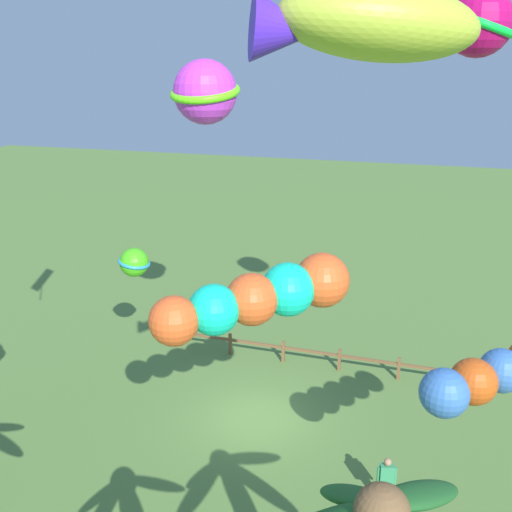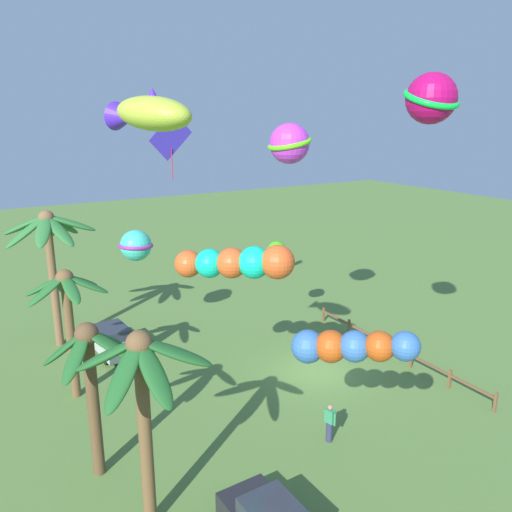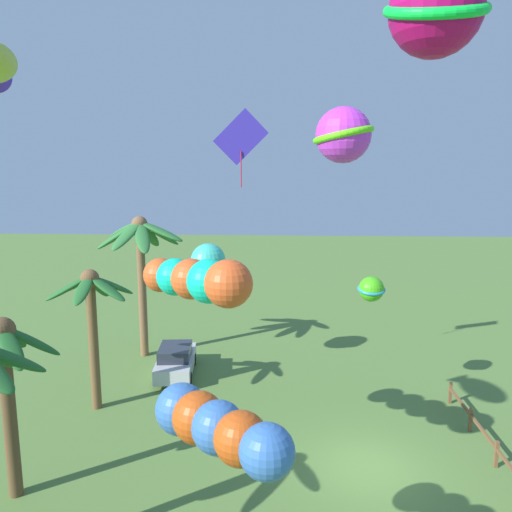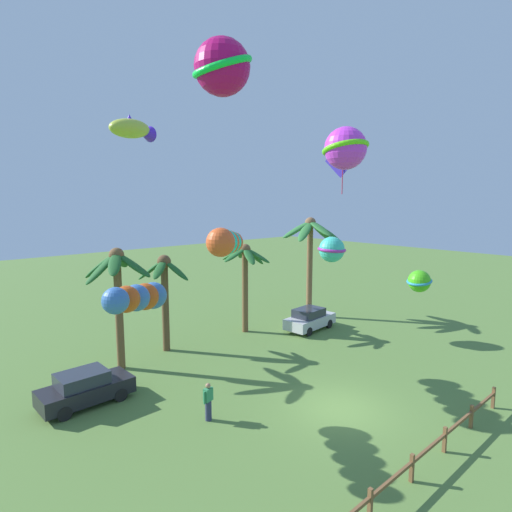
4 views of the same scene
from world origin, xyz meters
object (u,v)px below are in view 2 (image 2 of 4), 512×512
palm_tree_1 (49,240)px  palm_tree_3 (90,366)px  parked_car_0 (112,339)px  kite_ball_5 (431,98)px  palm_tree_0 (67,302)px  kite_ball_0 (277,250)px  kite_diamond_4 (171,137)px  kite_tube_2 (237,263)px  kite_ball_7 (290,144)px  spectator_0 (330,423)px  palm_tree_2 (143,380)px  kite_ball_6 (136,245)px  kite_tube_1 (349,346)px  kite_fish_3 (149,114)px

palm_tree_1 → palm_tree_3: size_ratio=1.32×
parked_car_0 → kite_ball_5: bearing=-149.6°
palm_tree_0 → kite_ball_5: 16.64m
kite_ball_0 → kite_diamond_4: 8.49m
palm_tree_0 → kite_tube_2: size_ratio=1.57×
kite_ball_7 → spectator_0: bearing=161.3°
kite_diamond_4 → kite_tube_2: bearing=175.1°
palm_tree_1 → kite_ball_5: (-15.92, -10.11, 6.88)m
parked_car_0 → kite_ball_7: (-6.20, -7.15, 10.42)m
kite_ball_5 → kite_ball_7: kite_ball_5 is taller
palm_tree_1 → parked_car_0: palm_tree_1 is taller
palm_tree_2 → kite_ball_6: bearing=-17.3°
palm_tree_1 → palm_tree_3: palm_tree_1 is taller
kite_ball_5 → palm_tree_1: bearing=32.4°
parked_car_0 → kite_tube_1: bearing=-165.1°
palm_tree_0 → kite_tube_2: (-5.70, -5.34, 2.39)m
palm_tree_2 → kite_tube_2: bearing=-56.4°
kite_tube_2 → palm_tree_0: bearing=43.1°
palm_tree_3 → kite_ball_0: (6.91, -12.05, 0.87)m
kite_tube_2 → kite_fish_3: size_ratio=1.26×
palm_tree_2 → kite_ball_5: size_ratio=3.16×
palm_tree_3 → kite_ball_6: 10.74m
palm_tree_0 → kite_ball_6: bearing=-49.5°
kite_tube_2 → palm_tree_3: bearing=91.0°
kite_ball_5 → palm_tree_0: bearing=47.0°
parked_car_0 → kite_fish_3: 16.70m
palm_tree_2 → kite_fish_3: bearing=-50.9°
parked_car_0 → kite_ball_0: bearing=-105.5°
kite_ball_5 → kite_ball_7: (7.22, 0.72, -1.74)m
parked_car_0 → kite_tube_1: (-14.44, -3.86, 4.53)m
spectator_0 → kite_diamond_4: size_ratio=0.48×
palm_tree_1 → kite_ball_5: size_ratio=3.71×
kite_diamond_4 → kite_ball_5: 13.04m
kite_ball_5 → kite_tube_2: bearing=51.5°
palm_tree_1 → spectator_0: 17.25m
spectator_0 → kite_ball_6: 13.69m
palm_tree_3 → parked_car_0: palm_tree_3 is taller
spectator_0 → kite_diamond_4: 15.29m
palm_tree_0 → palm_tree_2: (-9.00, -0.38, 0.41)m
parked_car_0 → kite_diamond_4: 11.21m
kite_tube_1 → kite_ball_6: (14.54, 2.17, 0.47)m
palm_tree_0 → kite_ball_6: (3.69, -4.33, 1.19)m
kite_ball_0 → kite_tube_2: (-6.81, 6.26, 1.87)m
palm_tree_1 → kite_tube_1: size_ratio=2.24×
palm_tree_0 → palm_tree_1: 6.28m
spectator_0 → kite_ball_5: bearing=-113.9°
palm_tree_0 → palm_tree_3: 5.83m
palm_tree_2 → kite_ball_7: kite_ball_7 is taller
palm_tree_1 → kite_ball_6: (-2.40, -3.92, -0.29)m
kite_ball_5 → kite_ball_6: size_ratio=0.88×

